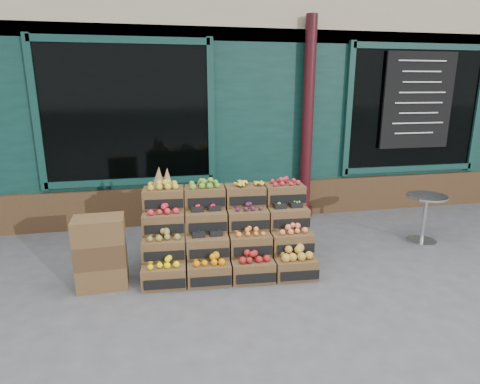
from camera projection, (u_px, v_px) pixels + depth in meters
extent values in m
plane|color=#4C4C4F|center=(269.00, 277.00, 4.67)|extent=(60.00, 60.00, 0.00)
cube|color=#0E322C|center=(207.00, 74.00, 8.96)|extent=(12.00, 6.00, 4.80)
cube|color=#0E322C|center=(232.00, 128.00, 6.41)|extent=(12.00, 0.12, 3.00)
cube|color=#452F1B|center=(233.00, 201.00, 6.65)|extent=(12.00, 0.18, 0.60)
cube|color=black|center=(127.00, 114.00, 5.95)|extent=(2.40, 0.06, 2.00)
cube|color=black|center=(414.00, 110.00, 6.92)|extent=(2.40, 0.06, 2.00)
cylinder|color=#370C11|center=(308.00, 121.00, 6.44)|extent=(0.18, 0.18, 3.20)
cube|color=black|center=(418.00, 101.00, 6.81)|extent=(1.30, 0.04, 1.60)
cube|color=brown|center=(164.00, 275.00, 4.45)|extent=(0.50, 0.37, 0.24)
cube|color=black|center=(163.00, 285.00, 4.28)|extent=(0.44, 0.05, 0.11)
cube|color=yellow|center=(163.00, 262.00, 4.41)|extent=(0.40, 0.28, 0.08)
cube|color=brown|center=(209.00, 272.00, 4.51)|extent=(0.50, 0.37, 0.24)
cube|color=black|center=(210.00, 282.00, 4.35)|extent=(0.44, 0.05, 0.11)
cube|color=orange|center=(209.00, 259.00, 4.47)|extent=(0.40, 0.28, 0.09)
cube|color=brown|center=(253.00, 270.00, 4.58)|extent=(0.50, 0.37, 0.24)
cube|color=black|center=(255.00, 279.00, 4.41)|extent=(0.44, 0.05, 0.11)
cube|color=maroon|center=(253.00, 256.00, 4.53)|extent=(0.40, 0.28, 0.09)
cube|color=brown|center=(295.00, 267.00, 4.64)|extent=(0.50, 0.37, 0.24)
cube|color=black|center=(299.00, 276.00, 4.48)|extent=(0.44, 0.05, 0.11)
cube|color=#B98A2F|center=(295.00, 253.00, 4.60)|extent=(0.40, 0.28, 0.11)
cube|color=brown|center=(164.00, 248.00, 4.58)|extent=(0.50, 0.37, 0.24)
cube|color=black|center=(163.00, 256.00, 4.42)|extent=(0.44, 0.05, 0.11)
cube|color=olive|center=(163.00, 235.00, 4.54)|extent=(0.40, 0.28, 0.08)
cube|color=brown|center=(207.00, 246.00, 4.64)|extent=(0.50, 0.37, 0.24)
cube|color=black|center=(208.00, 254.00, 4.48)|extent=(0.44, 0.05, 0.11)
cube|color=black|center=(207.00, 235.00, 4.61)|extent=(0.40, 0.28, 0.03)
cube|color=brown|center=(250.00, 243.00, 4.71)|extent=(0.50, 0.37, 0.24)
cube|color=black|center=(252.00, 251.00, 4.55)|extent=(0.44, 0.05, 0.11)
cube|color=orange|center=(250.00, 231.00, 4.67)|extent=(0.40, 0.28, 0.06)
cube|color=brown|center=(291.00, 241.00, 4.77)|extent=(0.50, 0.37, 0.24)
cube|color=black|center=(295.00, 249.00, 4.61)|extent=(0.44, 0.05, 0.11)
cube|color=#F07948|center=(291.00, 229.00, 4.73)|extent=(0.40, 0.28, 0.08)
cube|color=brown|center=(164.00, 222.00, 4.71)|extent=(0.50, 0.37, 0.24)
cube|color=black|center=(163.00, 229.00, 4.55)|extent=(0.44, 0.05, 0.11)
cube|color=red|center=(163.00, 209.00, 4.67)|extent=(0.40, 0.28, 0.08)
cube|color=brown|center=(206.00, 220.00, 4.78)|extent=(0.50, 0.37, 0.24)
cube|color=black|center=(207.00, 227.00, 4.61)|extent=(0.44, 0.05, 0.11)
cube|color=red|center=(206.00, 209.00, 4.74)|extent=(0.40, 0.28, 0.03)
cube|color=brown|center=(247.00, 219.00, 4.84)|extent=(0.50, 0.37, 0.24)
cube|color=black|center=(250.00, 225.00, 4.68)|extent=(0.44, 0.05, 0.11)
cube|color=#421834|center=(247.00, 207.00, 4.80)|extent=(0.40, 0.28, 0.06)
cube|color=brown|center=(287.00, 217.00, 4.91)|extent=(0.50, 0.37, 0.24)
cube|color=black|center=(291.00, 223.00, 4.74)|extent=(0.44, 0.05, 0.11)
cube|color=#8DCC52|center=(288.00, 206.00, 4.87)|extent=(0.40, 0.28, 0.03)
cube|color=brown|center=(164.00, 198.00, 4.84)|extent=(0.50, 0.37, 0.24)
cube|color=black|center=(163.00, 204.00, 4.68)|extent=(0.44, 0.05, 0.11)
cube|color=gold|center=(163.00, 185.00, 4.80)|extent=(0.40, 0.28, 0.08)
cube|color=brown|center=(205.00, 196.00, 4.91)|extent=(0.50, 0.37, 0.24)
cube|color=black|center=(206.00, 202.00, 4.75)|extent=(0.44, 0.05, 0.11)
cube|color=#61952B|center=(204.00, 184.00, 4.87)|extent=(0.40, 0.28, 0.08)
cube|color=brown|center=(245.00, 195.00, 4.97)|extent=(0.50, 0.37, 0.24)
cube|color=black|center=(247.00, 201.00, 4.81)|extent=(0.44, 0.05, 0.11)
cube|color=yellow|center=(245.00, 183.00, 4.93)|extent=(0.40, 0.28, 0.07)
cube|color=brown|center=(284.00, 194.00, 5.04)|extent=(0.50, 0.37, 0.24)
cube|color=black|center=(287.00, 199.00, 4.88)|extent=(0.44, 0.05, 0.11)
cube|color=#B4222D|center=(284.00, 182.00, 5.00)|extent=(0.40, 0.28, 0.07)
cube|color=#452F1B|center=(229.00, 263.00, 4.74)|extent=(1.99, 0.48, 0.24)
cube|color=#452F1B|center=(227.00, 247.00, 4.90)|extent=(1.99, 0.48, 0.48)
cube|color=#452F1B|center=(225.00, 232.00, 5.07)|extent=(1.99, 0.48, 0.72)
cone|color=olive|center=(159.00, 177.00, 4.77)|extent=(0.17, 0.17, 0.28)
cone|color=olive|center=(167.00, 178.00, 4.83)|extent=(0.15, 0.15, 0.24)
cube|color=brown|center=(103.00, 275.00, 4.43)|extent=(0.54, 0.39, 0.27)
cube|color=#452F1B|center=(101.00, 252.00, 4.36)|extent=(0.54, 0.39, 0.27)
cube|color=brown|center=(99.00, 229.00, 4.29)|extent=(0.54, 0.39, 0.27)
cylinder|color=silver|center=(421.00, 241.00, 5.71)|extent=(0.40, 0.40, 0.03)
cylinder|color=silver|center=(424.00, 219.00, 5.62)|extent=(0.05, 0.05, 0.65)
cylinder|color=silver|center=(427.00, 196.00, 5.54)|extent=(0.54, 0.54, 0.03)
imported|color=#14461C|center=(147.00, 151.00, 6.87)|extent=(0.90, 0.75, 2.12)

